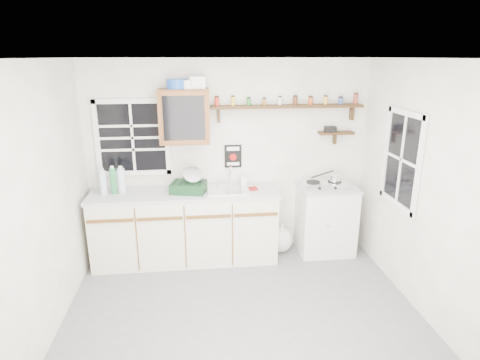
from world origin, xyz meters
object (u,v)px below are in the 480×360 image
(main_cabinet, at_px, (186,226))
(right_cabinet, at_px, (326,219))
(spice_shelf, at_px, (288,106))
(upper_cabinet, at_px, (184,116))
(dish_rack, at_px, (190,184))
(hotplate, at_px, (324,184))

(main_cabinet, relative_size, right_cabinet, 2.54)
(spice_shelf, bearing_deg, main_cabinet, -170.86)
(right_cabinet, bearing_deg, upper_cabinet, 176.24)
(upper_cabinet, bearing_deg, spice_shelf, 3.08)
(right_cabinet, xyz_separation_m, upper_cabinet, (-1.80, 0.12, 1.37))
(spice_shelf, distance_m, dish_rack, 1.56)
(main_cabinet, height_order, hotplate, hotplate)
(right_cabinet, height_order, hotplate, hotplate)
(upper_cabinet, bearing_deg, hotplate, -4.55)
(right_cabinet, distance_m, spice_shelf, 1.57)
(spice_shelf, relative_size, hotplate, 3.31)
(upper_cabinet, relative_size, spice_shelf, 0.34)
(main_cabinet, bearing_deg, upper_cabinet, 76.32)
(main_cabinet, height_order, dish_rack, dish_rack)
(main_cabinet, relative_size, hotplate, 4.01)
(right_cabinet, xyz_separation_m, spice_shelf, (-0.51, 0.19, 1.47))
(main_cabinet, bearing_deg, dish_rack, -15.74)
(dish_rack, relative_size, hotplate, 0.82)
(dish_rack, xyz_separation_m, hotplate, (1.70, 0.03, -0.07))
(main_cabinet, relative_size, dish_rack, 4.90)
(main_cabinet, relative_size, spice_shelf, 1.21)
(dish_rack, height_order, hotplate, dish_rack)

